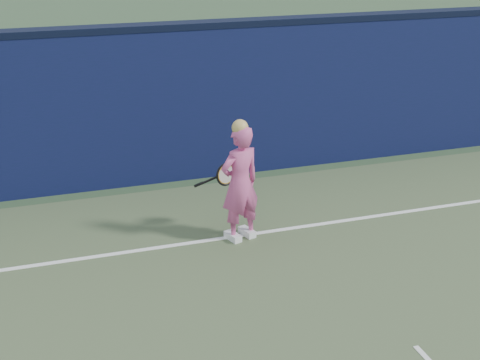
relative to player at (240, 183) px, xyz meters
name	(u,v)px	position (x,y,z in m)	size (l,w,h in m)	color
backstop_wall	(248,100)	(0.96, 2.54, 0.43)	(24.00, 0.40, 2.50)	#0C1437
wall_cap	(248,22)	(0.96, 2.54, 1.73)	(24.00, 0.42, 0.10)	black
player	(240,183)	(0.00, 0.00, 0.00)	(0.68, 0.55, 1.71)	#CA4E8C
racket	(224,175)	(-0.11, 0.38, -0.01)	(0.64, 0.16, 0.34)	black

